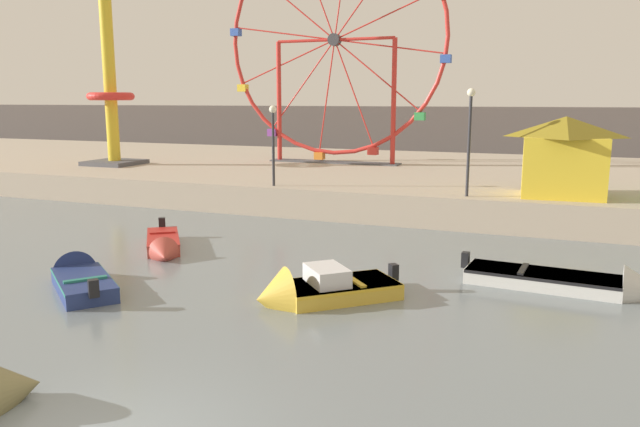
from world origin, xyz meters
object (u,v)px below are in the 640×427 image
Objects in this scene: carnival_booth_yellow_awning at (564,155)px; promenade_lamp_far at (273,133)px; ferris_wheel_red_frame at (335,44)px; motorboat_mustard_yellow at (313,291)px; motorboat_navy_blue at (79,278)px; promenade_lamp_near at (470,127)px; motorboat_pale_grey at (582,284)px; motorboat_faded_red at (163,245)px; drop_tower_yellow_tower at (109,67)px.

promenade_lamp_far is (-11.79, -1.46, 0.70)m from carnival_booth_yellow_awning.
ferris_wheel_red_frame is 3.96× the size of carnival_booth_yellow_awning.
carnival_booth_yellow_awning is 11.90m from promenade_lamp_far.
motorboat_mustard_yellow is at bearing -59.56° from promenade_lamp_far.
motorboat_navy_blue is 0.87× the size of promenade_lamp_near.
promenade_lamp_near reaches higher than motorboat_pale_grey.
promenade_lamp_far is (-6.09, 10.37, 3.33)m from motorboat_mustard_yellow.
promenade_lamp_near reaches higher than promenade_lamp_far.
promenade_lamp_near is 8.35m from promenade_lamp_far.
motorboat_faded_red is 0.88× the size of promenade_lamp_near.
promenade_lamp_near is at bearing -162.09° from carnival_booth_yellow_awning.
motorboat_mustard_yellow is 1.07× the size of carnival_booth_yellow_awning.
promenade_lamp_far is (0.96, -10.25, -4.60)m from ferris_wheel_red_frame.
promenade_lamp_near is 1.20× the size of promenade_lamp_far.
ferris_wheel_red_frame reaches higher than promenade_lamp_far.
carnival_booth_yellow_awning reaches higher than motorboat_mustard_yellow.
carnival_booth_yellow_awning is at bearing 98.95° from motorboat_pale_grey.
carnival_booth_yellow_awning reaches higher than motorboat_navy_blue.
promenade_lamp_far is at bearing 155.06° from motorboat_pale_grey.
motorboat_pale_grey is at bearing -122.18° from motorboat_navy_blue.
motorboat_mustard_yellow is at bearing -147.76° from motorboat_pale_grey.
motorboat_faded_red is 1.06× the size of carnival_booth_yellow_awning.
promenade_lamp_far is (0.36, 11.50, 3.37)m from motorboat_navy_blue.
promenade_lamp_far is (-12.46, 7.01, 3.38)m from motorboat_pale_grey.
motorboat_pale_grey is 1.53× the size of carnival_booth_yellow_awning.
motorboat_faded_red is 0.99× the size of motorboat_mustard_yellow.
promenade_lamp_far reaches higher than motorboat_mustard_yellow.
ferris_wheel_red_frame reaches higher than motorboat_navy_blue.
carnival_booth_yellow_awning is at bearing 89.42° from motorboat_faded_red.
motorboat_mustard_yellow is 12.48m from promenade_lamp_far.
motorboat_mustard_yellow is at bearing -38.86° from drop_tower_yellow_tower.
promenade_lamp_far reaches higher than motorboat_faded_red.
drop_tower_yellow_tower reaches higher than motorboat_navy_blue.
motorboat_navy_blue is 1.04× the size of promenade_lamp_far.
motorboat_navy_blue is 11.99m from promenade_lamp_far.
carnival_booth_yellow_awning reaches higher than motorboat_pale_grey.
ferris_wheel_red_frame is (-7.05, 20.62, 7.93)m from motorboat_mustard_yellow.
motorboat_mustard_yellow is 23.19m from ferris_wheel_red_frame.
motorboat_mustard_yellow reaches higher than motorboat_navy_blue.
motorboat_pale_grey is 28.28m from drop_tower_yellow_tower.
motorboat_navy_blue is at bearing -32.79° from motorboat_mustard_yellow.
motorboat_faded_red is at bearing -93.92° from promenade_lamp_far.
promenade_lamp_far is at bearing -84.64° from ferris_wheel_red_frame.
ferris_wheel_red_frame is at bearing 95.36° from promenade_lamp_far.
motorboat_faded_red is at bearing -45.22° from drop_tower_yellow_tower.
carnival_booth_yellow_awning is 1.00× the size of promenade_lamp_far.
motorboat_mustard_yellow is (6.60, -2.90, 0.04)m from motorboat_faded_red.
promenade_lamp_near is (9.30, -10.16, -4.21)m from ferris_wheel_red_frame.
motorboat_faded_red is 7.21m from motorboat_mustard_yellow.
motorboat_navy_blue is at bearing -156.27° from motorboat_pale_grey.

